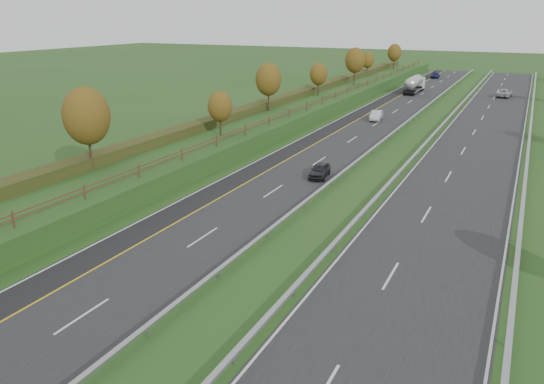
{
  "coord_description": "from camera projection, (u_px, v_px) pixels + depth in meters",
  "views": [
    {
      "loc": [
        21.56,
        -7.22,
        15.61
      ],
      "look_at": [
        4.08,
        28.9,
        2.2
      ],
      "focal_mm": 35.0,
      "sensor_mm": 36.0,
      "label": 1
    }
  ],
  "objects": [
    {
      "name": "ground",
      "position": [
        396.0,
        152.0,
        63.67
      ],
      "size": [
        400.0,
        400.0,
        0.0
      ],
      "primitive_type": "plane",
      "color": "#244B1A",
      "rests_on": "ground"
    },
    {
      "name": "near_carriageway",
      "position": [
        345.0,
        137.0,
        71.23
      ],
      "size": [
        10.5,
        200.0,
        0.04
      ],
      "primitive_type": "cube",
      "color": "#232326",
      "rests_on": "ground"
    },
    {
      "name": "far_carriageway",
      "position": [
        475.0,
        150.0,
        64.42
      ],
      "size": [
        10.5,
        200.0,
        0.04
      ],
      "primitive_type": "cube",
      "color": "#232326",
      "rests_on": "ground"
    },
    {
      "name": "hard_shoulder",
      "position": [
        319.0,
        135.0,
        72.78
      ],
      "size": [
        3.0,
        200.0,
        0.04
      ],
      "primitive_type": "cube",
      "color": "black",
      "rests_on": "ground"
    },
    {
      "name": "lane_markings",
      "position": [
        392.0,
        142.0,
        68.48
      ],
      "size": [
        26.75,
        200.0,
        0.01
      ],
      "color": "silver",
      "rests_on": "near_carriageway"
    },
    {
      "name": "embankment_left",
      "position": [
        259.0,
        122.0,
        76.3
      ],
      "size": [
        12.0,
        200.0,
        2.0
      ],
      "primitive_type": "cube",
      "color": "#244B1A",
      "rests_on": "ground"
    },
    {
      "name": "hedge_left",
      "position": [
        247.0,
        110.0,
        76.63
      ],
      "size": [
        2.2,
        180.0,
        1.1
      ],
      "primitive_type": "cube",
      "color": "#2B3415",
      "rests_on": "embankment_left"
    },
    {
      "name": "fence_left",
      "position": [
        287.0,
        113.0,
        73.54
      ],
      "size": [
        0.12,
        189.06,
        1.2
      ],
      "color": "#422B19",
      "rests_on": "embankment_left"
    },
    {
      "name": "median_barrier_near",
      "position": [
        388.0,
        137.0,
        68.69
      ],
      "size": [
        0.32,
        200.0,
        0.71
      ],
      "color": "#95989D",
      "rests_on": "ground"
    },
    {
      "name": "median_barrier_far",
      "position": [
        428.0,
        141.0,
        66.58
      ],
      "size": [
        0.32,
        200.0,
        0.71
      ],
      "color": "#95989D",
      "rests_on": "ground"
    },
    {
      "name": "outer_barrier_far",
      "position": [
        528.0,
        150.0,
        61.83
      ],
      "size": [
        0.32,
        200.0,
        0.71
      ],
      "color": "#95989D",
      "rests_on": "ground"
    },
    {
      "name": "trees_left",
      "position": [
        250.0,
        87.0,
        71.57
      ],
      "size": [
        6.64,
        164.3,
        7.66
      ],
      "color": "#2D2116",
      "rests_on": "embankment_left"
    },
    {
      "name": "road_tanker",
      "position": [
        414.0,
        84.0,
        111.97
      ],
      "size": [
        2.4,
        11.22,
        3.46
      ],
      "color": "silver",
      "rests_on": "near_carriageway"
    },
    {
      "name": "car_dark_near",
      "position": [
        320.0,
        170.0,
        53.47
      ],
      "size": [
        2.18,
        4.27,
        1.39
      ],
      "primitive_type": "imported",
      "rotation": [
        0.0,
        0.0,
        0.14
      ],
      "color": "black",
      "rests_on": "near_carriageway"
    },
    {
      "name": "car_silver_mid",
      "position": [
        376.0,
        115.0,
        82.57
      ],
      "size": [
        2.08,
        4.63,
        1.47
      ],
      "primitive_type": "imported",
      "rotation": [
        0.0,
        0.0,
        0.12
      ],
      "color": "silver",
      "rests_on": "near_carriageway"
    },
    {
      "name": "car_small_far",
      "position": [
        435.0,
        75.0,
        138.27
      ],
      "size": [
        2.39,
        5.08,
        1.43
      ],
      "primitive_type": "imported",
      "rotation": [
        0.0,
        0.0,
        0.08
      ],
      "color": "#13143E",
      "rests_on": "near_carriageway"
    },
    {
      "name": "car_oncoming",
      "position": [
        504.0,
        93.0,
        106.06
      ],
      "size": [
        3.08,
        5.86,
        1.57
      ],
      "primitive_type": "imported",
      "rotation": [
        0.0,
        0.0,
        3.06
      ],
      "color": "#B1B1B6",
      "rests_on": "far_carriageway"
    }
  ]
}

